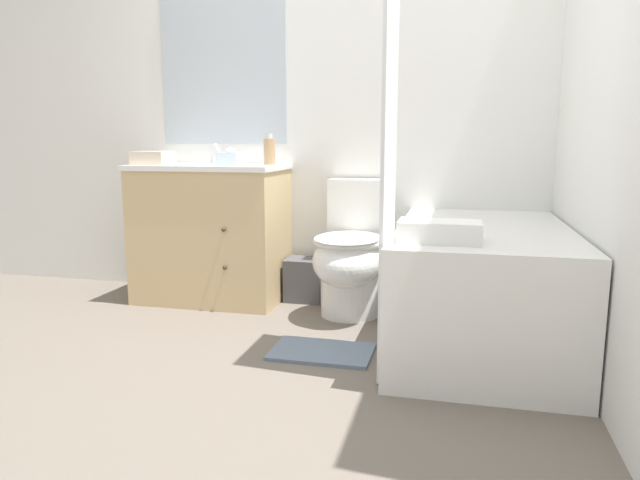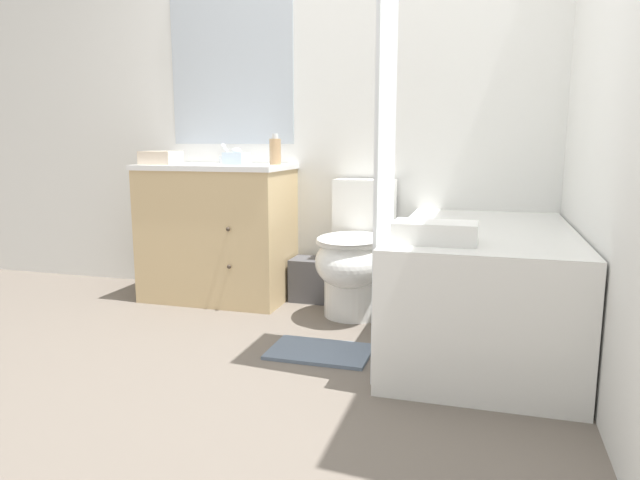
{
  "view_description": "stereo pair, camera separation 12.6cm",
  "coord_description": "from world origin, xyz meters",
  "px_view_note": "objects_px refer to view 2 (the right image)",
  "views": [
    {
      "loc": [
        0.68,
        -1.94,
        0.96
      ],
      "look_at": [
        0.05,
        0.66,
        0.49
      ],
      "focal_mm": 32.0,
      "sensor_mm": 36.0,
      "label": 1
    },
    {
      "loc": [
        0.8,
        -1.91,
        0.96
      ],
      "look_at": [
        0.05,
        0.66,
        0.49
      ],
      "focal_mm": 32.0,
      "sensor_mm": 36.0,
      "label": 2
    }
  ],
  "objects_px": {
    "vanity_cabinet": "(218,230)",
    "wastebasket": "(311,279)",
    "sink_faucet": "(229,158)",
    "bath_mat": "(320,352)",
    "tissue_box": "(237,158)",
    "toilet": "(354,256)",
    "bathtub": "(482,287)",
    "bath_towel_folded": "(435,232)",
    "soap_dispenser": "(275,151)",
    "hand_towel_folded": "(161,158)"
  },
  "relations": [
    {
      "from": "sink_faucet",
      "to": "bath_towel_folded",
      "type": "xyz_separation_m",
      "value": [
        1.38,
        -1.08,
        -0.25
      ]
    },
    {
      "from": "toilet",
      "to": "bathtub",
      "type": "bearing_deg",
      "value": -24.58
    },
    {
      "from": "vanity_cabinet",
      "to": "bathtub",
      "type": "relative_size",
      "value": 0.64
    },
    {
      "from": "wastebasket",
      "to": "tissue_box",
      "type": "relative_size",
      "value": 1.92
    },
    {
      "from": "tissue_box",
      "to": "hand_towel_folded",
      "type": "distance_m",
      "value": 0.45
    },
    {
      "from": "bath_mat",
      "to": "vanity_cabinet",
      "type": "bearing_deg",
      "value": 139.39
    },
    {
      "from": "bathtub",
      "to": "soap_dispenser",
      "type": "xyz_separation_m",
      "value": [
        -1.2,
        0.47,
        0.62
      ]
    },
    {
      "from": "vanity_cabinet",
      "to": "tissue_box",
      "type": "xyz_separation_m",
      "value": [
        0.14,
        -0.01,
        0.44
      ]
    },
    {
      "from": "toilet",
      "to": "soap_dispenser",
      "type": "distance_m",
      "value": 0.79
    },
    {
      "from": "toilet",
      "to": "wastebasket",
      "type": "distance_m",
      "value": 0.44
    },
    {
      "from": "bath_towel_folded",
      "to": "hand_towel_folded",
      "type": "bearing_deg",
      "value": 155.25
    },
    {
      "from": "sink_faucet",
      "to": "soap_dispenser",
      "type": "distance_m",
      "value": 0.39
    },
    {
      "from": "bath_towel_folded",
      "to": "vanity_cabinet",
      "type": "bearing_deg",
      "value": 147.0
    },
    {
      "from": "soap_dispenser",
      "to": "bath_towel_folded",
      "type": "distance_m",
      "value": 1.41
    },
    {
      "from": "wastebasket",
      "to": "hand_towel_folded",
      "type": "height_order",
      "value": "hand_towel_folded"
    },
    {
      "from": "hand_towel_folded",
      "to": "bath_towel_folded",
      "type": "relative_size",
      "value": 0.64
    },
    {
      "from": "soap_dispenser",
      "to": "bath_mat",
      "type": "distance_m",
      "value": 1.29
    },
    {
      "from": "vanity_cabinet",
      "to": "wastebasket",
      "type": "bearing_deg",
      "value": 10.05
    },
    {
      "from": "vanity_cabinet",
      "to": "hand_towel_folded",
      "type": "xyz_separation_m",
      "value": [
        -0.3,
        -0.12,
        0.44
      ]
    },
    {
      "from": "bathtub",
      "to": "soap_dispenser",
      "type": "distance_m",
      "value": 1.43
    },
    {
      "from": "wastebasket",
      "to": "soap_dispenser",
      "type": "xyz_separation_m",
      "value": [
        -0.2,
        -0.06,
        0.77
      ]
    },
    {
      "from": "tissue_box",
      "to": "soap_dispenser",
      "type": "bearing_deg",
      "value": 13.02
    },
    {
      "from": "sink_faucet",
      "to": "tissue_box",
      "type": "relative_size",
      "value": 1.06
    },
    {
      "from": "bathtub",
      "to": "tissue_box",
      "type": "distance_m",
      "value": 1.59
    },
    {
      "from": "vanity_cabinet",
      "to": "sink_faucet",
      "type": "relative_size",
      "value": 6.2
    },
    {
      "from": "vanity_cabinet",
      "to": "bath_towel_folded",
      "type": "relative_size",
      "value": 2.74
    },
    {
      "from": "soap_dispenser",
      "to": "hand_towel_folded",
      "type": "xyz_separation_m",
      "value": [
        -0.66,
        -0.16,
        -0.04
      ]
    },
    {
      "from": "sink_faucet",
      "to": "bath_mat",
      "type": "xyz_separation_m",
      "value": [
        0.87,
        -0.92,
        -0.85
      ]
    },
    {
      "from": "hand_towel_folded",
      "to": "toilet",
      "type": "bearing_deg",
      "value": 0.23
    },
    {
      "from": "wastebasket",
      "to": "tissue_box",
      "type": "bearing_deg",
      "value": -165.4
    },
    {
      "from": "hand_towel_folded",
      "to": "bath_mat",
      "type": "height_order",
      "value": "hand_towel_folded"
    },
    {
      "from": "bathtub",
      "to": "wastebasket",
      "type": "distance_m",
      "value": 1.15
    },
    {
      "from": "wastebasket",
      "to": "bath_towel_folded",
      "type": "relative_size",
      "value": 0.8
    },
    {
      "from": "tissue_box",
      "to": "bath_mat",
      "type": "distance_m",
      "value": 1.34
    },
    {
      "from": "bath_towel_folded",
      "to": "bath_mat",
      "type": "relative_size",
      "value": 0.7
    },
    {
      "from": "bathtub",
      "to": "hand_towel_folded",
      "type": "distance_m",
      "value": 1.97
    },
    {
      "from": "vanity_cabinet",
      "to": "wastebasket",
      "type": "relative_size",
      "value": 3.41
    },
    {
      "from": "soap_dispenser",
      "to": "bathtub",
      "type": "bearing_deg",
      "value": -21.45
    },
    {
      "from": "bathtub",
      "to": "tissue_box",
      "type": "height_order",
      "value": "tissue_box"
    },
    {
      "from": "vanity_cabinet",
      "to": "toilet",
      "type": "relative_size",
      "value": 1.19
    },
    {
      "from": "sink_faucet",
      "to": "wastebasket",
      "type": "bearing_deg",
      "value": -8.43
    },
    {
      "from": "bathtub",
      "to": "bath_mat",
      "type": "xyz_separation_m",
      "value": [
        -0.7,
        -0.31,
        -0.28
      ]
    },
    {
      "from": "vanity_cabinet",
      "to": "toilet",
      "type": "height_order",
      "value": "vanity_cabinet"
    },
    {
      "from": "vanity_cabinet",
      "to": "tissue_box",
      "type": "distance_m",
      "value": 0.46
    },
    {
      "from": "bathtub",
      "to": "bath_towel_folded",
      "type": "bearing_deg",
      "value": -111.88
    },
    {
      "from": "toilet",
      "to": "bathtub",
      "type": "height_order",
      "value": "toilet"
    },
    {
      "from": "bath_towel_folded",
      "to": "sink_faucet",
      "type": "bearing_deg",
      "value": 141.99
    },
    {
      "from": "tissue_box",
      "to": "toilet",
      "type": "bearing_deg",
      "value": -8.22
    },
    {
      "from": "sink_faucet",
      "to": "toilet",
      "type": "height_order",
      "value": "sink_faucet"
    },
    {
      "from": "bathtub",
      "to": "hand_towel_folded",
      "type": "xyz_separation_m",
      "value": [
        -1.86,
        0.31,
        0.58
      ]
    }
  ]
}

